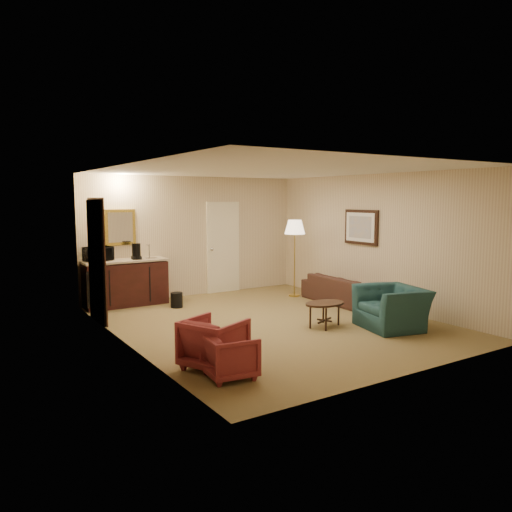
# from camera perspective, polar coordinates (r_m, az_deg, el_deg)

# --- Properties ---
(ground) EXTENTS (6.00, 6.00, 0.00)m
(ground) POSITION_cam_1_polar(r_m,az_deg,el_deg) (8.65, 1.73, -7.62)
(ground) COLOR olive
(ground) RESTS_ON ground
(room_walls) EXTENTS (5.02, 6.01, 2.61)m
(room_walls) POSITION_cam_1_polar(r_m,az_deg,el_deg) (8.99, -1.51, 3.99)
(room_walls) COLOR beige
(room_walls) RESTS_ON ground
(wetbar_cabinet) EXTENTS (1.64, 0.58, 0.92)m
(wetbar_cabinet) POSITION_cam_1_polar(r_m,az_deg,el_deg) (10.26, -14.66, -2.96)
(wetbar_cabinet) COLOR #381311
(wetbar_cabinet) RESTS_ON ground
(sofa) EXTENTS (0.63, 1.91, 0.74)m
(sofa) POSITION_cam_1_polar(r_m,az_deg,el_deg) (10.32, 9.91, -3.30)
(sofa) COLOR black
(sofa) RESTS_ON ground
(teal_armchair) EXTENTS (0.91, 1.18, 0.92)m
(teal_armchair) POSITION_cam_1_polar(r_m,az_deg,el_deg) (8.50, 15.28, -4.95)
(teal_armchair) COLOR #1B4441
(teal_armchair) RESTS_ON ground
(rose_chair_near) EXTENTS (0.87, 0.89, 0.70)m
(rose_chair_near) POSITION_cam_1_polar(r_m,az_deg,el_deg) (6.36, -4.84, -9.62)
(rose_chair_near) COLOR maroon
(rose_chair_near) RESTS_ON ground
(rose_chair_far) EXTENTS (0.59, 0.62, 0.58)m
(rose_chair_far) POSITION_cam_1_polar(r_m,az_deg,el_deg) (6.03, -2.96, -11.12)
(rose_chair_far) COLOR maroon
(rose_chair_far) RESTS_ON ground
(coffee_table) EXTENTS (0.85, 0.72, 0.41)m
(coffee_table) POSITION_cam_1_polar(r_m,az_deg,el_deg) (8.42, 7.85, -6.65)
(coffee_table) COLOR black
(coffee_table) RESTS_ON ground
(floor_lamp) EXTENTS (0.57, 0.57, 1.67)m
(floor_lamp) POSITION_cam_1_polar(r_m,az_deg,el_deg) (10.85, 4.43, -0.24)
(floor_lamp) COLOR gold
(floor_lamp) RESTS_ON ground
(waste_bin) EXTENTS (0.27, 0.27, 0.29)m
(waste_bin) POSITION_cam_1_polar(r_m,az_deg,el_deg) (9.92, -9.06, -4.99)
(waste_bin) COLOR black
(waste_bin) RESTS_ON ground
(microwave) EXTENTS (0.56, 0.41, 0.34)m
(microwave) POSITION_cam_1_polar(r_m,az_deg,el_deg) (10.12, -17.60, 0.41)
(microwave) COLOR black
(microwave) RESTS_ON wetbar_cabinet
(coffee_maker) EXTENTS (0.19, 0.19, 0.32)m
(coffee_maker) POSITION_cam_1_polar(r_m,az_deg,el_deg) (10.17, -13.52, 0.52)
(coffee_maker) COLOR black
(coffee_maker) RESTS_ON wetbar_cabinet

